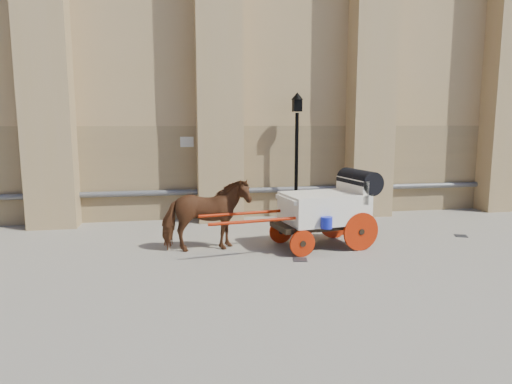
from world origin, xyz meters
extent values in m
plane|color=gray|center=(0.00, 0.00, 0.00)|extent=(90.00, 90.00, 0.00)
cube|color=#91764D|center=(2.00, 4.15, 1.50)|extent=(44.00, 0.35, 3.00)
cylinder|color=#59595B|center=(2.00, 3.88, 0.90)|extent=(42.00, 0.18, 0.18)
cube|color=beige|center=(-2.00, 3.97, 2.50)|extent=(0.42, 0.04, 0.32)
imported|color=brown|center=(-1.70, 0.16, 0.88)|extent=(2.15, 1.11, 1.76)
cube|color=black|center=(1.14, 0.02, 0.58)|extent=(2.44, 1.40, 0.13)
cube|color=white|center=(1.24, 0.03, 1.00)|extent=(2.17, 1.61, 0.73)
cube|color=white|center=(2.02, 0.16, 1.41)|extent=(0.36, 1.32, 0.58)
cube|color=white|center=(0.36, -0.11, 1.26)|extent=(0.55, 1.20, 0.10)
cylinder|color=black|center=(2.22, 0.19, 1.62)|extent=(0.79, 1.39, 0.59)
cylinder|color=#AA1F05|center=(2.02, -0.50, 0.47)|extent=(0.94, 0.21, 0.94)
cylinder|color=#AA1F05|center=(1.81, 0.78, 0.47)|extent=(0.94, 0.21, 0.94)
cylinder|color=#AA1F05|center=(0.46, -0.75, 0.31)|extent=(0.63, 0.16, 0.63)
cylinder|color=#AA1F05|center=(0.26, 0.53, 0.31)|extent=(0.63, 0.16, 0.63)
cylinder|color=#AA1F05|center=(-0.50, -0.72, 0.89)|extent=(2.49, 0.47, 0.07)
cylinder|color=#AA1F05|center=(-0.65, 0.21, 0.89)|extent=(2.49, 0.47, 0.07)
cylinder|color=#1722BE|center=(1.05, -0.74, 0.79)|extent=(0.27, 0.27, 0.27)
cylinder|color=black|center=(1.44, 3.39, 1.71)|extent=(0.11, 0.11, 3.41)
cone|color=black|center=(1.44, 3.39, 0.17)|extent=(0.34, 0.34, 0.34)
cube|color=black|center=(1.44, 3.39, 3.65)|extent=(0.27, 0.27, 0.40)
cone|color=black|center=(1.44, 3.39, 3.93)|extent=(0.38, 0.38, 0.23)
cube|color=black|center=(0.34, -1.01, 0.01)|extent=(0.38, 0.38, 0.01)
cube|color=black|center=(5.33, 0.33, 0.01)|extent=(0.42, 0.42, 0.01)
camera|label=1|loc=(-2.46, -10.71, 3.10)|focal=32.00mm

